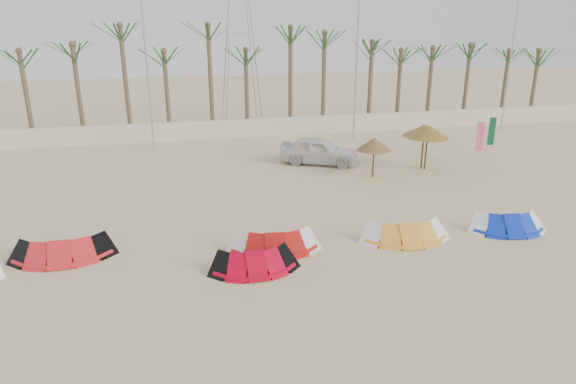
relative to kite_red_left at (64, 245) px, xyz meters
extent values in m
plane|color=tan|center=(8.95, -4.49, -0.42)|extent=(120.00, 120.00, 0.00)
cube|color=beige|center=(8.95, 17.51, 0.23)|extent=(60.00, 0.30, 1.30)
cylinder|color=brown|center=(-5.05, 19.01, 2.83)|extent=(0.32, 0.32, 6.50)
ellipsoid|color=#194719|center=(-5.05, 19.01, 6.08)|extent=(4.00, 4.00, 2.40)
cylinder|color=brown|center=(4.95, 19.01, 2.83)|extent=(0.32, 0.32, 6.50)
ellipsoid|color=#194719|center=(4.95, 19.01, 6.08)|extent=(4.00, 4.00, 2.40)
cylinder|color=brown|center=(14.95, 19.01, 2.83)|extent=(0.32, 0.32, 6.50)
ellipsoid|color=#194719|center=(14.95, 19.01, 6.08)|extent=(4.00, 4.00, 2.40)
cylinder|color=brown|center=(24.95, 19.01, 2.83)|extent=(0.32, 0.32, 6.50)
ellipsoid|color=#194719|center=(24.95, 19.01, 6.08)|extent=(4.00, 4.00, 2.40)
cylinder|color=brown|center=(32.95, 19.01, 2.83)|extent=(0.32, 0.32, 6.50)
ellipsoid|color=#194719|center=(32.95, 19.01, 6.08)|extent=(4.00, 4.00, 2.40)
cylinder|color=#A5A8AD|center=(2.95, 15.51, 5.08)|extent=(0.14, 0.14, 11.00)
cylinder|color=#A5A8AD|center=(16.95, 15.51, 5.08)|extent=(0.14, 0.14, 11.00)
cylinder|color=#A5A8AD|center=(28.95, 15.51, 5.08)|extent=(0.14, 0.14, 11.00)
cylinder|color=red|center=(0.00, -0.32, -0.32)|extent=(3.34, 0.30, 0.20)
cube|color=black|center=(-1.50, -0.22, -0.17)|extent=(0.63, 1.12, 0.40)
cube|color=black|center=(1.50, -0.22, -0.17)|extent=(0.63, 1.12, 0.40)
cylinder|color=#B3001A|center=(6.76, -2.85, -0.32)|extent=(2.77, 0.24, 0.20)
cube|color=black|center=(5.51, -2.75, -0.17)|extent=(0.62, 1.11, 0.40)
cube|color=black|center=(8.00, -2.75, -0.17)|extent=(0.62, 1.11, 0.40)
cylinder|color=#AC110D|center=(7.76, -1.40, -0.32)|extent=(3.14, 0.52, 0.20)
cube|color=silver|center=(6.35, -1.30, -0.17)|extent=(0.71, 1.16, 0.40)
cube|color=silver|center=(9.17, -1.30, -0.17)|extent=(0.71, 1.16, 0.40)
cylinder|color=gold|center=(13.04, -1.64, -0.32)|extent=(3.21, 0.47, 0.20)
cube|color=white|center=(11.60, -1.54, -0.17)|extent=(0.69, 1.15, 0.40)
cube|color=white|center=(14.48, -1.54, -0.17)|extent=(0.69, 1.15, 0.40)
cylinder|color=#0C2BB9|center=(17.57, -1.77, -0.32)|extent=(2.79, 0.66, 0.20)
cube|color=white|center=(16.32, -1.67, -0.17)|extent=(0.77, 1.18, 0.40)
cube|color=white|center=(18.83, -1.67, -0.17)|extent=(0.77, 1.18, 0.40)
cylinder|color=#4C331E|center=(14.87, 6.52, 0.64)|extent=(0.10, 0.10, 2.12)
cone|color=brown|center=(14.87, 6.52, 1.45)|extent=(1.89, 1.89, 0.70)
cylinder|color=#4C331E|center=(18.28, 7.52, 0.82)|extent=(0.10, 0.10, 2.48)
cone|color=olive|center=(18.28, 7.52, 1.81)|extent=(2.45, 2.45, 0.70)
cylinder|color=#4C331E|center=(18.37, 7.25, 0.82)|extent=(0.10, 0.10, 2.48)
cone|color=olive|center=(18.37, 7.25, 1.81)|extent=(2.41, 2.41, 0.70)
cylinder|color=#A5A8AD|center=(21.73, 7.58, 0.93)|extent=(0.04, 0.04, 2.69)
cube|color=#EE4D7A|center=(21.95, 7.58, 1.25)|extent=(0.42, 0.10, 1.75)
cylinder|color=#A5A8AD|center=(23.24, 8.74, 0.92)|extent=(0.04, 0.04, 2.68)
cube|color=#0C4A29|center=(23.46, 8.74, 1.24)|extent=(0.42, 0.09, 1.74)
imported|color=silver|center=(12.70, 9.70, 0.37)|extent=(4.99, 3.73, 1.58)
camera|label=1|loc=(4.37, -18.83, 8.27)|focal=32.00mm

